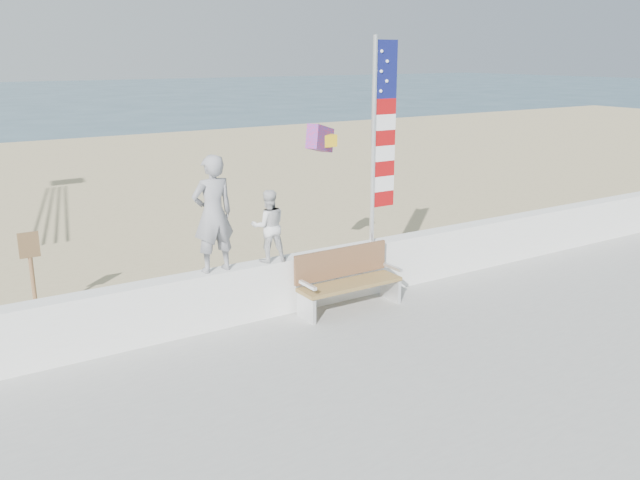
% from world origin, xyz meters
% --- Properties ---
extents(ground, '(220.00, 220.00, 0.00)m').
position_xyz_m(ground, '(0.00, 0.00, 0.00)').
color(ground, '#2F4F5F').
rests_on(ground, ground).
extents(sand, '(90.00, 40.00, 0.08)m').
position_xyz_m(sand, '(0.00, 9.00, 0.04)').
color(sand, tan).
rests_on(sand, ground).
extents(seawall, '(30.00, 0.35, 0.90)m').
position_xyz_m(seawall, '(0.00, 2.00, 0.63)').
color(seawall, white).
rests_on(seawall, boardwalk).
extents(adult, '(0.66, 0.44, 1.79)m').
position_xyz_m(adult, '(-1.57, 2.00, 1.97)').
color(adult, gray).
rests_on(adult, seawall).
extents(child, '(0.65, 0.57, 1.16)m').
position_xyz_m(child, '(-0.64, 2.00, 1.66)').
color(child, silver).
rests_on(child, seawall).
extents(bench, '(1.80, 0.57, 1.00)m').
position_xyz_m(bench, '(0.57, 1.55, 0.69)').
color(bench, olive).
rests_on(bench, boardwalk).
extents(flag, '(0.50, 0.08, 3.50)m').
position_xyz_m(flag, '(1.53, 2.00, 2.99)').
color(flag, white).
rests_on(flag, seawall).
extents(parafoil_kite, '(0.85, 0.69, 0.61)m').
position_xyz_m(parafoil_kite, '(1.30, 3.46, 2.75)').
color(parafoil_kite, red).
rests_on(parafoil_kite, ground).
extents(sign, '(0.32, 0.07, 1.46)m').
position_xyz_m(sign, '(-3.84, 4.14, 0.94)').
color(sign, olive).
rests_on(sign, sand).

